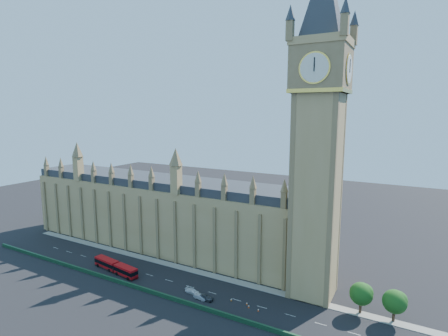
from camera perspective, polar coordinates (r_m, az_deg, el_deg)
The scene contains 15 objects.
ground at distance 115.96m, azimuth -7.32°, elevation -18.19°, with size 400.00×400.00×0.00m, color black.
palace_westminster at distance 141.43m, azimuth -10.40°, elevation -7.14°, with size 120.00×20.00×28.00m.
elizabeth_tower at distance 99.62m, azimuth 15.35°, elevation 9.67°, with size 20.59×20.59×105.00m.
bridge_parapet at distance 109.43m, azimuth -10.28°, elevation -19.68°, with size 160.00×0.60×1.20m, color #1E4C2D.
kerb_north at distance 122.89m, azimuth -4.60°, elevation -16.46°, with size 160.00×3.00×0.16m, color gray.
tree_east_near at distance 104.63m, azimuth 21.63°, elevation -18.50°, with size 6.00×6.00×8.50m.
tree_east_far at distance 104.21m, azimuth 26.24°, elevation -18.92°, with size 6.00×6.00×8.50m.
red_bus at distance 126.94m, azimuth -17.30°, elevation -15.15°, with size 19.97×5.55×3.36m.
car_grey at distance 106.31m, azimuth -3.09°, elevation -20.32°, with size 1.94×4.82×1.64m, color #3F4146.
car_silver at distance 106.84m, azimuth -3.91°, elevation -20.26°, with size 1.43×4.10×1.35m, color #A7AAAF.
car_white at distance 109.88m, azimuth -5.21°, elevation -19.39°, with size 1.87×4.59×1.33m, color white.
cone_a at distance 101.87m, azimuth 5.62°, elevation -22.08°, with size 0.56×0.56×0.68m.
cone_b at distance 103.14m, azimuth 4.05°, elevation -21.60°, with size 0.62×0.62×0.78m.
cone_c at distance 105.91m, azimuth 1.18°, elevation -20.73°, with size 0.49×0.49×0.68m.
cone_d at distance 104.36m, azimuth 3.74°, elevation -21.22°, with size 0.59×0.59×0.73m.
Camera 1 is at (61.59, -82.78, 52.92)m, focal length 28.00 mm.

